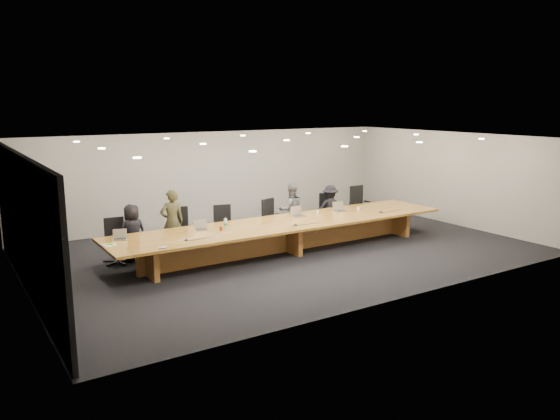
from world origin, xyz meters
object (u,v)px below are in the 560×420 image
at_px(person_b, 172,222).
at_px(laptop_e, 341,207).
at_px(water_bottle, 226,224).
at_px(paper_cup_near, 318,212).
at_px(paper_cup_far, 358,209).
at_px(mic_right, 381,212).
at_px(person_a, 133,233).
at_px(person_c, 291,210).
at_px(laptop_b, 201,225).
at_px(amber_mug, 221,229).
at_px(conference_table, 286,231).
at_px(chair_left, 180,230).
at_px(chair_right, 329,211).
at_px(laptop_a, 120,235).
at_px(person_d, 330,208).
at_px(laptop_d, 299,211).
at_px(chair_mid_left, 224,226).
at_px(chair_far_right, 361,205).
at_px(mic_center, 296,225).
at_px(mic_left, 186,240).
at_px(chair_far_left, 117,241).
at_px(av_box, 163,248).
at_px(chair_mid_right, 274,219).

xyz_separation_m(person_b, laptop_e, (4.46, -0.95, 0.07)).
relative_size(water_bottle, paper_cup_near, 3.04).
distance_m(paper_cup_far, mic_right, 0.63).
height_order(person_a, person_c, person_c).
bearing_deg(laptop_b, amber_mug, -32.85).
relative_size(person_b, paper_cup_near, 19.64).
relative_size(conference_table, laptop_b, 30.06).
relative_size(chair_left, laptop_b, 3.88).
relative_size(paper_cup_near, paper_cup_far, 0.85).
xyz_separation_m(chair_right, amber_mug, (-4.13, -1.28, 0.25)).
xyz_separation_m(chair_left, laptop_a, (-1.69, -0.81, 0.28)).
height_order(person_d, mic_right, person_d).
xyz_separation_m(laptop_d, water_bottle, (-2.27, -0.27, -0.01)).
relative_size(chair_mid_left, person_c, 0.73).
height_order(paper_cup_near, paper_cup_far, paper_cup_far).
distance_m(conference_table, chair_far_right, 3.84).
distance_m(chair_right, mic_center, 2.97).
xyz_separation_m(laptop_d, mic_left, (-3.46, -0.74, -0.12)).
bearing_deg(water_bottle, mic_left, -158.26).
distance_m(amber_mug, paper_cup_near, 3.07).
bearing_deg(chair_far_right, conference_table, -161.94).
relative_size(mic_left, mic_center, 0.86).
xyz_separation_m(person_a, mic_center, (3.47, -1.68, 0.09)).
relative_size(chair_far_right, mic_center, 8.82).
relative_size(chair_right, person_d, 0.82).
xyz_separation_m(laptop_b, amber_mug, (0.35, -0.31, -0.07)).
bearing_deg(mic_left, chair_far_left, 123.34).
height_order(laptop_d, mic_right, laptop_d).
relative_size(conference_table, amber_mug, 100.58).
bearing_deg(paper_cup_near, laptop_d, -176.33).
height_order(chair_far_left, paper_cup_far, chair_far_left).
xyz_separation_m(person_c, paper_cup_near, (0.27, -0.89, 0.06)).
height_order(chair_far_right, mic_left, chair_far_right).
height_order(laptop_b, mic_left, laptop_b).
xyz_separation_m(chair_far_right, person_a, (-7.10, -0.11, 0.08)).
bearing_deg(laptop_e, paper_cup_near, -179.40).
distance_m(person_b, laptop_e, 4.56).
bearing_deg(person_c, chair_right, -163.59).
height_order(person_a, laptop_e, person_a).
bearing_deg(mic_left, av_box, -153.10).
bearing_deg(person_b, laptop_e, 171.95).
bearing_deg(chair_mid_left, person_a, -164.44).
height_order(laptop_b, mic_center, laptop_b).
distance_m(person_b, mic_center, 3.01).
height_order(paper_cup_near, mic_left, paper_cup_near).
bearing_deg(person_a, chair_right, 171.99).
bearing_deg(person_a, laptop_e, 161.66).
bearing_deg(person_d, chair_mid_right, 19.10).
bearing_deg(av_box, person_d, 33.69).
height_order(chair_far_left, person_b, person_b).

